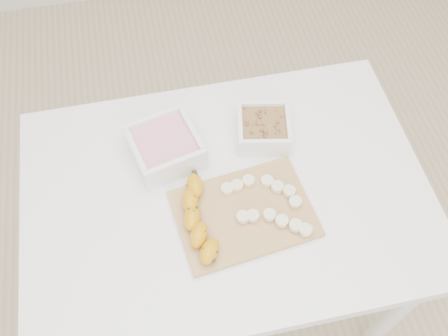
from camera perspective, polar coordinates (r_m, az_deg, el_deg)
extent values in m
plane|color=#C6AD89|center=(1.92, 0.19, -13.77)|extent=(3.50, 3.50, 0.00)
cube|color=white|center=(1.25, 0.28, -3.10)|extent=(1.00, 0.70, 0.04)
cylinder|color=white|center=(1.60, 18.78, -15.61)|extent=(0.05, 0.05, 0.71)
cylinder|color=white|center=(1.74, -16.20, -3.43)|extent=(0.05, 0.05, 0.71)
cylinder|color=white|center=(1.80, 12.07, 1.57)|extent=(0.05, 0.05, 0.71)
cube|color=white|center=(1.26, -6.72, 2.42)|extent=(0.20, 0.20, 0.08)
cube|color=pink|center=(1.26, -6.73, 2.50)|extent=(0.17, 0.17, 0.04)
cube|color=white|center=(1.30, 4.54, 4.53)|extent=(0.16, 0.16, 0.06)
cube|color=brown|center=(1.30, 4.55, 4.60)|extent=(0.13, 0.13, 0.04)
cube|color=tan|center=(1.19, 2.30, -5.22)|extent=(0.34, 0.26, 0.01)
cylinder|color=beige|center=(1.21, 0.34, -2.42)|extent=(0.03, 0.03, 0.01)
cylinder|color=beige|center=(1.21, 1.49, -2.02)|extent=(0.03, 0.03, 0.01)
cylinder|color=beige|center=(1.22, 2.81, -1.48)|extent=(0.03, 0.03, 0.01)
cylinder|color=beige|center=(1.22, 4.94, -1.50)|extent=(0.03, 0.03, 0.01)
cylinder|color=beige|center=(1.22, 6.11, -2.17)|extent=(0.03, 0.03, 0.01)
cylinder|color=beige|center=(1.21, 7.46, -2.65)|extent=(0.03, 0.03, 0.01)
cylinder|color=beige|center=(1.20, 8.14, -3.85)|extent=(0.03, 0.03, 0.01)
cylinder|color=beige|center=(1.17, 2.16, -5.62)|extent=(0.03, 0.03, 0.01)
cylinder|color=beige|center=(1.17, 3.30, -5.48)|extent=(0.03, 0.03, 0.01)
cylinder|color=beige|center=(1.18, 5.23, -5.36)|extent=(0.03, 0.03, 0.01)
cylinder|color=beige|center=(1.17, 6.62, -6.05)|extent=(0.03, 0.03, 0.01)
cylinder|color=beige|center=(1.17, 8.19, -6.52)|extent=(0.03, 0.03, 0.01)
cylinder|color=beige|center=(1.17, 9.30, -6.99)|extent=(0.03, 0.03, 0.01)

